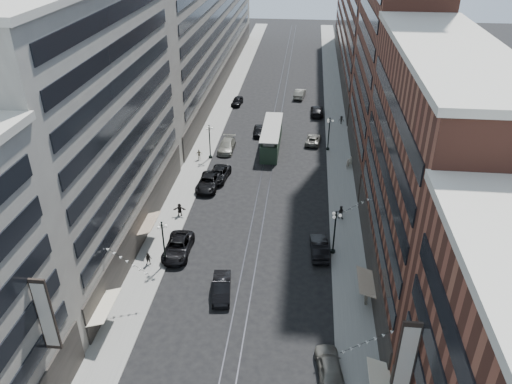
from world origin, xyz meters
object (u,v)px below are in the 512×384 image
at_px(lamppost_se_far, 335,231).
at_px(pedestrian_9, 341,120).
at_px(car_5, 222,288).
at_px(car_12, 317,111).
at_px(lamppost_se_mid, 329,133).
at_px(pedestrian_5, 180,210).
at_px(car_11, 313,139).
at_px(pedestrian_extra_0, 350,162).
at_px(car_4, 330,366).
at_px(car_14, 300,93).
at_px(car_7, 218,174).
at_px(car_13, 259,131).
at_px(pedestrian_7, 341,212).
at_px(streetcar, 272,138).
at_px(pedestrian_2, 149,259).
at_px(pedestrian_4, 366,297).
at_px(pedestrian_6, 199,154).
at_px(car_9, 237,101).
at_px(car_8, 227,146).
at_px(lamppost_sw_mid, 210,141).
at_px(car_extra_0, 208,182).
at_px(car_10, 319,247).
at_px(car_2, 178,247).
at_px(pedestrian_8, 348,164).
at_px(lamppost_sw_far, 164,242).

distance_m(lamppost_se_far, pedestrian_9, 39.53).
bearing_deg(car_5, car_12, 72.30).
bearing_deg(lamppost_se_mid, pedestrian_5, -131.02).
relative_size(car_11, pedestrian_extra_0, 2.84).
height_order(car_4, car_14, car_14).
bearing_deg(pedestrian_extra_0, car_7, 8.10).
bearing_deg(car_13, lamppost_se_mid, -28.59).
relative_size(pedestrian_5, pedestrian_7, 0.96).
distance_m(lamppost_se_far, streetcar, 29.77).
height_order(pedestrian_2, pedestrian_4, pedestrian_4).
xyz_separation_m(pedestrian_6, pedestrian_9, (22.68, 17.08, -0.08)).
bearing_deg(car_13, car_9, 106.78).
relative_size(car_8, car_14, 1.08).
bearing_deg(pedestrian_extra_0, lamppost_sw_mid, -10.98).
height_order(pedestrian_5, car_extra_0, pedestrian_5).
bearing_deg(car_7, car_8, 98.87).
bearing_deg(pedestrian_5, lamppost_sw_mid, 81.16).
height_order(car_14, pedestrian_extra_0, pedestrian_extra_0).
height_order(lamppost_se_mid, car_5, lamppost_se_mid).
height_order(car_8, pedestrian_9, car_8).
bearing_deg(lamppost_se_mid, car_10, -93.15).
bearing_deg(car_2, streetcar, 73.86).
relative_size(pedestrian_4, pedestrian_8, 1.09).
bearing_deg(pedestrian_9, pedestrian_2, -116.59).
bearing_deg(car_12, car_2, 70.04).
distance_m(streetcar, car_2, 31.25).
distance_m(car_extra_0, pedestrian_extra_0, 21.83).
distance_m(streetcar, car_8, 7.43).
distance_m(lamppost_sw_mid, car_13, 12.40).
distance_m(lamppost_sw_mid, car_2, 24.94).
bearing_deg(pedestrian_2, car_11, 59.12).
relative_size(car_2, car_8, 1.06).
relative_size(car_10, pedestrian_7, 2.98).
height_order(car_5, pedestrian_7, pedestrian_7).
bearing_deg(car_4, car_9, -83.10).
distance_m(car_4, car_14, 70.83).
bearing_deg(lamppost_se_far, car_11, 94.48).
height_order(lamppost_sw_far, pedestrian_4, lamppost_sw_far).
relative_size(lamppost_sw_mid, lamppost_se_far, 1.00).
bearing_deg(lamppost_sw_far, lamppost_se_mid, 60.10).
height_order(lamppost_se_far, pedestrian_6, lamppost_se_far).
height_order(car_4, pedestrian_extra_0, pedestrian_extra_0).
bearing_deg(car_2, car_7, 84.50).
height_order(car_2, pedestrian_4, pedestrian_4).
distance_m(car_4, car_8, 46.05).
bearing_deg(lamppost_sw_mid, pedestrian_2, -93.75).
height_order(car_5, car_extra_0, car_extra_0).
height_order(streetcar, car_8, streetcar).
xyz_separation_m(lamppost_se_mid, pedestrian_5, (-19.20, -22.06, -2.09)).
relative_size(lamppost_sw_mid, car_12, 0.97).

